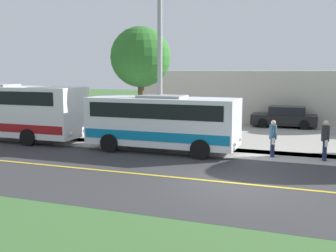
% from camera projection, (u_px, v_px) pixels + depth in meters
% --- Properties ---
extents(ground_plane, '(120.00, 120.00, 0.00)m').
position_uv_depth(ground_plane, '(231.00, 183.00, 14.27)').
color(ground_plane, '#3D6633').
extents(road_surface, '(8.00, 100.00, 0.01)m').
position_uv_depth(road_surface, '(231.00, 183.00, 14.27)').
color(road_surface, '#333335').
rests_on(road_surface, ground).
extents(sidewalk, '(2.40, 100.00, 0.01)m').
position_uv_depth(sidewalk, '(253.00, 154.00, 19.11)').
color(sidewalk, '#9E9991').
rests_on(sidewalk, ground).
extents(parking_lot_surface, '(14.00, 36.00, 0.01)m').
position_uv_depth(parking_lot_surface, '(320.00, 135.00, 24.78)').
color(parking_lot_surface, '#9E9991').
rests_on(parking_lot_surface, ground).
extents(road_centre_line, '(0.16, 100.00, 0.00)m').
position_uv_depth(road_centre_line, '(231.00, 183.00, 14.27)').
color(road_centre_line, gold).
rests_on(road_centre_line, ground).
extents(shuttle_bus_front, '(2.72, 7.46, 2.74)m').
position_uv_depth(shuttle_bus_front, '(162.00, 120.00, 19.76)').
color(shuttle_bus_front, white).
rests_on(shuttle_bus_front, ground).
extents(pedestrian_with_bags, '(0.72, 0.34, 1.78)m').
position_uv_depth(pedestrian_with_bags, '(325.00, 139.00, 17.69)').
color(pedestrian_with_bags, '#1E2347').
rests_on(pedestrian_with_bags, ground).
extents(pedestrian_waiting, '(0.72, 0.34, 1.69)m').
position_uv_depth(pedestrian_waiting, '(273.00, 137.00, 18.48)').
color(pedestrian_waiting, '#1E2347').
rests_on(pedestrian_waiting, ground).
extents(street_light_pole, '(1.97, 0.24, 8.38)m').
position_uv_depth(street_light_pole, '(159.00, 57.00, 19.76)').
color(street_light_pole, '#9E9EA3').
rests_on(street_light_pole, ground).
extents(parked_car_near, '(2.10, 4.44, 1.45)m').
position_uv_depth(parked_car_near, '(285.00, 117.00, 28.14)').
color(parked_car_near, black).
rests_on(parked_car_near, ground).
extents(tree_curbside, '(3.41, 3.41, 6.39)m').
position_uv_depth(tree_curbside, '(141.00, 58.00, 22.81)').
color(tree_curbside, brown).
rests_on(tree_curbside, ground).
extents(commercial_building, '(10.00, 18.78, 3.89)m').
position_uv_depth(commercial_building, '(268.00, 94.00, 34.31)').
color(commercial_building, beige).
rests_on(commercial_building, ground).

